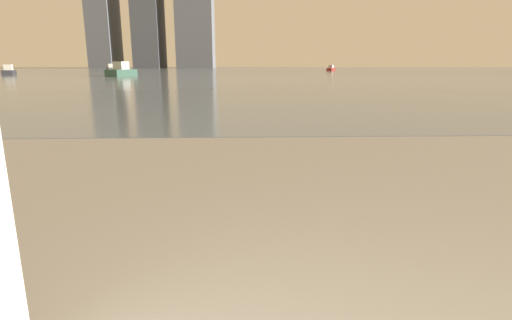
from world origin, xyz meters
TOP-DOWN VIEW (x-y plane):
  - harbor_water at (0.00, 62.00)m, footprint 180.00×110.00m
  - harbor_boat_0 at (16.00, 72.46)m, footprint 2.06×2.79m
  - harbor_boat_2 at (-23.11, 73.58)m, footprint 2.41×3.44m
  - harbor_boat_3 at (-11.93, 41.43)m, footprint 2.29×4.06m
  - harbor_boat_4 at (-25.70, 46.39)m, footprint 2.04×3.22m
  - skyline_tower_0 at (-38.01, 118.00)m, footprint 6.22×12.07m

SIDE VIEW (x-z plane):
  - harbor_water at x=0.00m, z-range 0.00..0.01m
  - harbor_boat_0 at x=16.00m, z-range -0.14..0.86m
  - harbor_boat_4 at x=-25.70m, z-range -0.16..0.98m
  - harbor_boat_2 at x=-23.11m, z-range -0.17..1.06m
  - harbor_boat_3 at x=-11.93m, z-range -0.20..1.24m
  - skyline_tower_0 at x=-38.01m, z-range 0.00..27.13m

